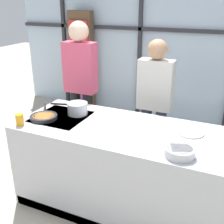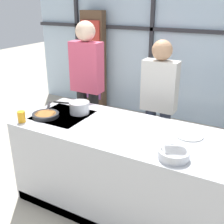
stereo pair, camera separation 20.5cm
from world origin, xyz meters
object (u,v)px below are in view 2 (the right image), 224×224
at_px(frying_pan, 46,115).
at_px(spectator_center_left, 159,100).
at_px(white_plate, 189,135).
at_px(juice_glass_near, 21,117).
at_px(mixing_bowl, 174,154).
at_px(saucepan, 79,107).
at_px(spectator_far_left, 87,81).

bearing_deg(frying_pan, spectator_center_left, 46.28).
bearing_deg(white_plate, juice_glass_near, -162.14).
bearing_deg(mixing_bowl, saucepan, 160.48).
bearing_deg(juice_glass_near, spectator_far_left, 89.51).
xyz_separation_m(saucepan, juice_glass_near, (-0.36, -0.46, -0.01)).
bearing_deg(saucepan, mixing_bowl, -19.52).
bearing_deg(saucepan, spectator_far_left, 117.21).
distance_m(spectator_center_left, white_plate, 0.84).
height_order(spectator_far_left, spectator_center_left, spectator_far_left).
relative_size(spectator_far_left, saucepan, 4.55).
relative_size(spectator_far_left, spectator_center_left, 1.10).
xyz_separation_m(spectator_far_left, frying_pan, (0.10, -0.93, -0.12)).
height_order(frying_pan, juice_glass_near, juice_glass_near).
height_order(spectator_far_left, frying_pan, spectator_far_left).
relative_size(spectator_far_left, white_plate, 7.13).
bearing_deg(white_plate, saucepan, -178.65).
bearing_deg(spectator_center_left, white_plate, 128.46).
distance_m(spectator_center_left, frying_pan, 1.28).
height_order(frying_pan, mixing_bowl, mixing_bowl).
distance_m(frying_pan, juice_glass_near, 0.25).
height_order(spectator_far_left, white_plate, spectator_far_left).
height_order(spectator_far_left, saucepan, spectator_far_left).
bearing_deg(mixing_bowl, spectator_far_left, 143.97).
xyz_separation_m(spectator_center_left, juice_glass_near, (-1.00, -1.15, 0.01)).
relative_size(white_plate, mixing_bowl, 1.05).
distance_m(mixing_bowl, juice_glass_near, 1.51).
relative_size(spectator_center_left, white_plate, 6.48).
height_order(saucepan, mixing_bowl, saucepan).
bearing_deg(spectator_far_left, mixing_bowl, 143.97).
xyz_separation_m(spectator_far_left, white_plate, (1.51, -0.66, -0.13)).
bearing_deg(spectator_far_left, frying_pan, 96.21).
relative_size(frying_pan, mixing_bowl, 1.84).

